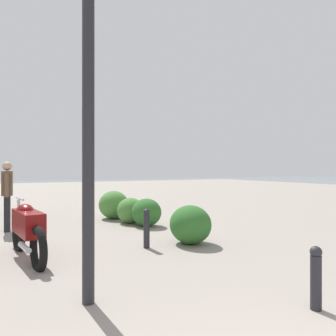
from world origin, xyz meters
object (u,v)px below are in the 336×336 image
(motorcycle, at_px, (27,229))
(bollard_mid, at_px, (147,227))
(bollard_near, at_px, (316,276))
(pedestrian, at_px, (7,191))
(lamppost, at_px, (88,51))

(motorcycle, distance_m, bollard_mid, 2.14)
(bollard_near, bearing_deg, motorcycle, 36.19)
(pedestrian, bearing_deg, bollard_near, -155.56)
(lamppost, bearing_deg, bollard_mid, -38.58)
(pedestrian, xyz_separation_m, bollard_mid, (-3.10, -2.38, -0.59))
(pedestrian, relative_size, bollard_near, 2.44)
(pedestrian, height_order, bollard_near, pedestrian)
(bollard_near, height_order, bollard_mid, bollard_mid)
(motorcycle, xyz_separation_m, pedestrian, (2.81, 0.27, 0.49))
(lamppost, xyz_separation_m, bollard_near, (-1.32, -2.18, -2.53))
(bollard_mid, bearing_deg, motorcycle, 82.30)
(lamppost, xyz_separation_m, bollard_mid, (2.03, -1.62, -2.50))
(pedestrian, relative_size, bollard_mid, 2.25)
(bollard_mid, bearing_deg, lamppost, 141.42)
(motorcycle, bearing_deg, pedestrian, 5.44)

